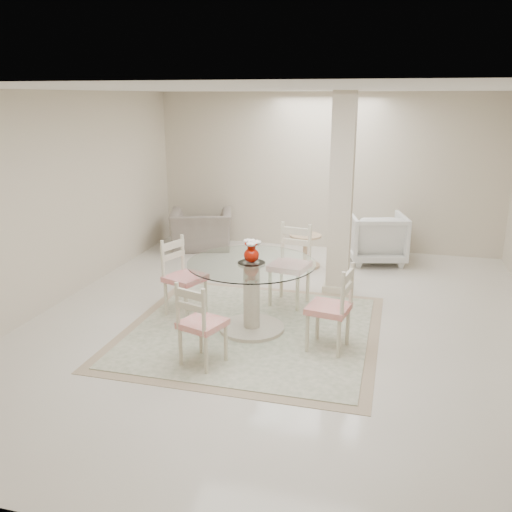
% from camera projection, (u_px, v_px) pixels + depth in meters
% --- Properties ---
extents(ground, '(7.00, 7.00, 0.00)m').
position_uv_depth(ground, '(283.00, 322.00, 6.55)').
color(ground, silver).
rests_on(ground, ground).
extents(room_shell, '(6.02, 7.02, 2.71)m').
position_uv_depth(room_shell, '(285.00, 168.00, 6.03)').
color(room_shell, beige).
rests_on(room_shell, ground).
extents(column, '(0.30, 0.30, 2.70)m').
position_uv_depth(column, '(341.00, 195.00, 7.25)').
color(column, beige).
rests_on(column, ground).
extents(area_rug, '(2.90, 2.90, 0.02)m').
position_uv_depth(area_rug, '(252.00, 330.00, 6.31)').
color(area_rug, tan).
rests_on(area_rug, ground).
extents(dining_table, '(1.45, 1.45, 0.83)m').
position_uv_depth(dining_table, '(252.00, 296.00, 6.19)').
color(dining_table, beige).
rests_on(dining_table, ground).
extents(red_vase, '(0.20, 0.19, 0.26)m').
position_uv_depth(red_vase, '(252.00, 251.00, 6.04)').
color(red_vase, '#A41305').
rests_on(red_vase, dining_table).
extents(dining_chair_east, '(0.49, 0.49, 1.05)m').
position_uv_depth(dining_chair_east, '(335.00, 302.00, 5.67)').
color(dining_chair_east, beige).
rests_on(dining_chair_east, ground).
extents(dining_chair_north, '(0.54, 0.54, 1.15)m').
position_uv_depth(dining_chair_north, '(292.00, 259.00, 6.99)').
color(dining_chair_north, '#EDE6C3').
rests_on(dining_chair_north, ground).
extents(dining_chair_west, '(0.55, 0.55, 1.06)m').
position_uv_depth(dining_chair_west, '(181.00, 271.00, 6.66)').
color(dining_chair_west, beige).
rests_on(dining_chair_west, ground).
extents(dining_chair_south, '(0.50, 0.50, 0.99)m').
position_uv_depth(dining_chair_south, '(198.00, 319.00, 5.33)').
color(dining_chair_south, beige).
rests_on(dining_chair_south, ground).
extents(recliner_taupe, '(1.28, 1.20, 0.68)m').
position_uv_depth(recliner_taupe, '(202.00, 230.00, 9.60)').
color(recliner_taupe, gray).
rests_on(recliner_taupe, ground).
extents(armchair_white, '(1.06, 1.08, 0.81)m').
position_uv_depth(armchair_white, '(376.00, 238.00, 8.82)').
color(armchair_white, silver).
rests_on(armchair_white, ground).
extents(side_table, '(0.50, 0.50, 0.52)m').
position_uv_depth(side_table, '(305.00, 252.00, 8.61)').
color(side_table, tan).
rests_on(side_table, ground).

